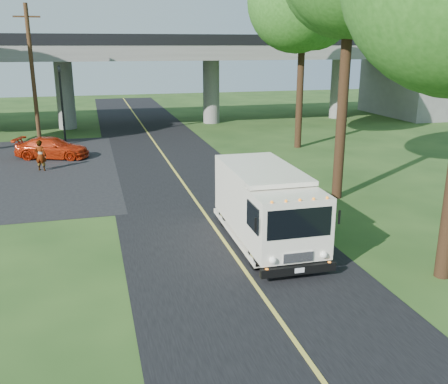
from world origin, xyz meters
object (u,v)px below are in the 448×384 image
object	(u,v)px
red_sedan	(52,148)
pedestrian	(41,156)
traffic_signal	(61,96)
step_van	(266,204)
utility_pole	(33,77)
tree_right_far	(307,15)

from	to	relation	value
red_sedan	pedestrian	distance (m)	3.13
traffic_signal	pedestrian	size ratio (longest dim) A/B	3.09
step_van	red_sedan	size ratio (longest dim) A/B	1.43
traffic_signal	utility_pole	bearing A→B (deg)	-126.87
traffic_signal	tree_right_far	world-z (taller)	tree_right_far
pedestrian	tree_right_far	bearing A→B (deg)	-149.24
tree_right_far	step_van	world-z (taller)	tree_right_far
tree_right_far	red_sedan	bearing A→B (deg)	176.94
utility_pole	pedestrian	size ratio (longest dim) A/B	5.36
tree_right_far	pedestrian	xyz separation A→B (m)	(-16.12, -2.25, -7.46)
tree_right_far	utility_pole	bearing A→B (deg)	166.00
red_sedan	traffic_signal	bearing A→B (deg)	12.77
utility_pole	pedestrian	distance (m)	7.46
red_sedan	pedestrian	bearing A→B (deg)	-169.05
traffic_signal	pedestrian	bearing A→B (deg)	-96.18
tree_right_far	red_sedan	world-z (taller)	tree_right_far
utility_pole	step_van	world-z (taller)	utility_pole
traffic_signal	utility_pole	xyz separation A→B (m)	(-1.50, -2.00, 1.40)
red_sedan	tree_right_far	bearing A→B (deg)	-74.79
traffic_signal	red_sedan	world-z (taller)	traffic_signal
step_van	tree_right_far	bearing A→B (deg)	63.14
pedestrian	red_sedan	bearing A→B (deg)	-74.52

